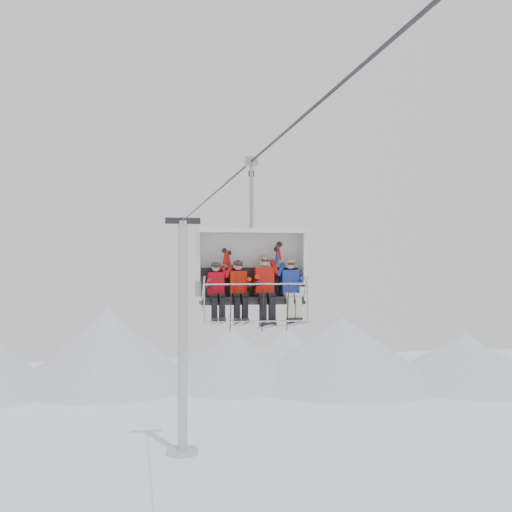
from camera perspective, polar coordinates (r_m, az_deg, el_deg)
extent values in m
cone|color=silver|center=(59.24, -13.10, -7.84)|extent=(16.00, 16.00, 7.00)
cone|color=silver|center=(59.02, -2.27, -8.86)|extent=(14.00, 14.00, 5.00)
cone|color=silver|center=(59.37, 7.72, -8.32)|extent=(18.00, 18.00, 6.00)
cone|color=silver|center=(62.09, 18.10, -8.66)|extent=(16.00, 16.00, 4.50)
cone|color=silver|center=(63.13, 2.76, -8.57)|extent=(12.00, 12.00, 4.50)
cylinder|color=#B3B6BB|center=(37.10, -6.54, -7.18)|extent=(0.56, 0.56, 13.30)
cylinder|color=#B3B6BB|center=(38.37, -6.56, -16.87)|extent=(1.80, 1.80, 0.30)
cube|color=#29292E|center=(36.96, -6.53, 3.13)|extent=(2.00, 0.35, 0.35)
cylinder|color=#29292E|center=(15.25, 0.00, 8.76)|extent=(0.06, 50.00, 0.06)
cube|color=black|center=(15.54, -0.35, -3.81)|extent=(2.41, 0.55, 0.10)
cube|color=black|center=(15.78, -0.52, -2.31)|extent=(2.41, 0.10, 0.70)
cube|color=#29292E|center=(15.54, -0.35, -4.14)|extent=(2.52, 0.60, 0.08)
cube|color=silver|center=(15.99, -0.66, -0.72)|extent=(2.68, 0.10, 1.60)
cube|color=silver|center=(15.62, -0.40, 2.21)|extent=(2.68, 0.90, 0.10)
cylinder|color=#BCBCC1|center=(14.98, 0.04, -2.51)|extent=(2.45, 0.04, 0.04)
cylinder|color=#BCBCC1|center=(14.97, 0.09, -5.85)|extent=(2.45, 0.04, 0.04)
cylinder|color=#96999E|center=(15.71, -0.41, 5.33)|extent=(0.10, 0.10, 1.71)
cube|color=#96999E|center=(15.82, -0.41, 8.41)|extent=(0.30, 0.18, 0.22)
cube|color=#B70515|center=(15.42, -3.60, -2.49)|extent=(0.38, 0.26, 0.57)
sphere|color=tan|center=(15.38, -3.58, -1.00)|extent=(0.21, 0.21, 0.21)
cube|color=black|center=(15.00, -3.73, -4.60)|extent=(0.13, 0.15, 0.46)
cube|color=black|center=(15.03, -3.04, -4.60)|extent=(0.13, 0.15, 0.46)
cube|color=#A9ADB3|center=(14.93, -3.68, -6.04)|extent=(0.09, 1.69, 0.26)
cube|color=#A9ADB3|center=(14.96, -2.98, -6.03)|extent=(0.09, 1.69, 0.26)
cube|color=#AE1707|center=(15.50, -1.62, -2.43)|extent=(0.40, 0.27, 0.60)
sphere|color=tan|center=(15.46, -1.60, -0.86)|extent=(0.22, 0.22, 0.22)
cube|color=black|center=(15.08, -1.71, -4.63)|extent=(0.13, 0.15, 0.48)
cube|color=black|center=(15.11, -0.99, -4.62)|extent=(0.13, 0.15, 0.48)
cube|color=#A9ADB3|center=(15.01, -1.65, -6.10)|extent=(0.09, 1.69, 0.26)
cube|color=#A9ADB3|center=(15.04, -0.93, -6.09)|extent=(0.09, 1.69, 0.26)
cube|color=red|center=(15.62, 0.69, -2.25)|extent=(0.46, 0.31, 0.68)
sphere|color=tan|center=(15.57, 0.72, -0.48)|extent=(0.25, 0.25, 0.25)
cube|color=black|center=(15.20, 0.62, -4.73)|extent=(0.15, 0.15, 0.55)
cube|color=black|center=(15.24, 1.43, -4.71)|extent=(0.15, 0.15, 0.55)
cube|color=#A9ADB3|center=(15.13, 0.70, -6.31)|extent=(0.10, 1.69, 0.26)
cube|color=#A9ADB3|center=(15.18, 1.51, -6.30)|extent=(0.10, 1.69, 0.26)
cube|color=navy|center=(15.76, 3.01, -2.36)|extent=(0.42, 0.28, 0.62)
sphere|color=tan|center=(15.72, 3.05, -0.77)|extent=(0.23, 0.23, 0.23)
cube|color=beige|center=(15.34, 3.05, -4.59)|extent=(0.14, 0.15, 0.50)
cube|color=beige|center=(15.39, 3.77, -4.58)|extent=(0.14, 0.15, 0.50)
cube|color=#A9ADB3|center=(15.27, 3.15, -6.07)|extent=(0.09, 1.69, 0.26)
cube|color=#A9ADB3|center=(15.32, 3.87, -6.05)|extent=(0.09, 1.69, 0.26)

